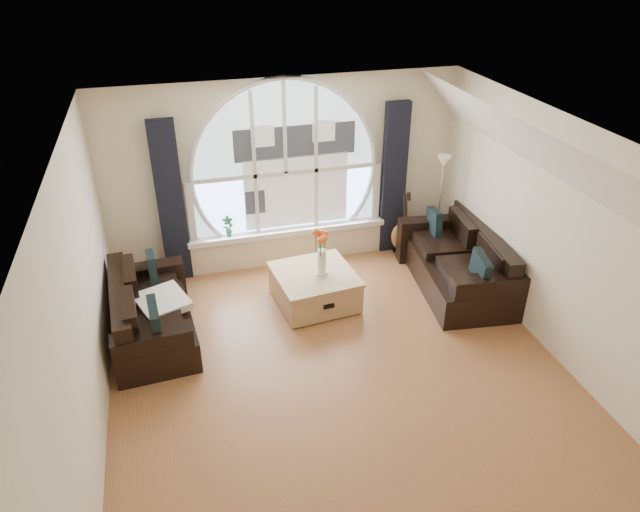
{
  "coord_description": "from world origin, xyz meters",
  "views": [
    {
      "loc": [
        -1.56,
        -4.75,
        4.39
      ],
      "look_at": [
        0.0,
        0.9,
        1.05
      ],
      "focal_mm": 32.62,
      "sensor_mm": 36.0,
      "label": 1
    }
  ],
  "objects_px": {
    "coffee_chest": "(315,286)",
    "guitar": "(403,223)",
    "vase_flowers": "(322,247)",
    "floor_lamp": "(439,208)",
    "sofa_right": "(457,262)",
    "sofa_left": "(152,309)",
    "potted_plant": "(228,226)"
  },
  "relations": [
    {
      "from": "sofa_left",
      "to": "vase_flowers",
      "type": "xyz_separation_m",
      "value": [
        2.16,
        0.17,
        0.45
      ]
    },
    {
      "from": "sofa_left",
      "to": "floor_lamp",
      "type": "bearing_deg",
      "value": 8.66
    },
    {
      "from": "sofa_left",
      "to": "guitar",
      "type": "bearing_deg",
      "value": 12.94
    },
    {
      "from": "vase_flowers",
      "to": "sofa_right",
      "type": "bearing_deg",
      "value": -3.37
    },
    {
      "from": "guitar",
      "to": "potted_plant",
      "type": "distance_m",
      "value": 2.59
    },
    {
      "from": "coffee_chest",
      "to": "guitar",
      "type": "xyz_separation_m",
      "value": [
        1.62,
        0.93,
        0.28
      ]
    },
    {
      "from": "sofa_right",
      "to": "floor_lamp",
      "type": "xyz_separation_m",
      "value": [
        0.11,
        0.89,
        0.4
      ]
    },
    {
      "from": "guitar",
      "to": "potted_plant",
      "type": "height_order",
      "value": "guitar"
    },
    {
      "from": "guitar",
      "to": "potted_plant",
      "type": "relative_size",
      "value": 3.46
    },
    {
      "from": "coffee_chest",
      "to": "potted_plant",
      "type": "distance_m",
      "value": 1.57
    },
    {
      "from": "vase_flowers",
      "to": "potted_plant",
      "type": "distance_m",
      "value": 1.59
    },
    {
      "from": "vase_flowers",
      "to": "floor_lamp",
      "type": "bearing_deg",
      "value": 21.31
    },
    {
      "from": "sofa_left",
      "to": "coffee_chest",
      "type": "distance_m",
      "value": 2.09
    },
    {
      "from": "potted_plant",
      "to": "vase_flowers",
      "type": "bearing_deg",
      "value": -48.98
    },
    {
      "from": "sofa_right",
      "to": "floor_lamp",
      "type": "distance_m",
      "value": 0.98
    },
    {
      "from": "sofa_left",
      "to": "potted_plant",
      "type": "distance_m",
      "value": 1.79
    },
    {
      "from": "guitar",
      "to": "sofa_right",
      "type": "bearing_deg",
      "value": -73.71
    },
    {
      "from": "guitar",
      "to": "coffee_chest",
      "type": "bearing_deg",
      "value": -151.53
    },
    {
      "from": "vase_flowers",
      "to": "guitar",
      "type": "distance_m",
      "value": 1.84
    },
    {
      "from": "coffee_chest",
      "to": "floor_lamp",
      "type": "height_order",
      "value": "floor_lamp"
    },
    {
      "from": "vase_flowers",
      "to": "floor_lamp",
      "type": "relative_size",
      "value": 0.44
    },
    {
      "from": "coffee_chest",
      "to": "potted_plant",
      "type": "height_order",
      "value": "potted_plant"
    },
    {
      "from": "guitar",
      "to": "sofa_left",
      "type": "bearing_deg",
      "value": -164.26
    },
    {
      "from": "sofa_right",
      "to": "guitar",
      "type": "relative_size",
      "value": 1.82
    },
    {
      "from": "coffee_chest",
      "to": "floor_lamp",
      "type": "relative_size",
      "value": 0.63
    },
    {
      "from": "sofa_left",
      "to": "vase_flowers",
      "type": "distance_m",
      "value": 2.21
    },
    {
      "from": "sofa_right",
      "to": "floor_lamp",
      "type": "bearing_deg",
      "value": 89.62
    },
    {
      "from": "floor_lamp",
      "to": "sofa_right",
      "type": "bearing_deg",
      "value": -97.29
    },
    {
      "from": "coffee_chest",
      "to": "guitar",
      "type": "height_order",
      "value": "guitar"
    },
    {
      "from": "coffee_chest",
      "to": "floor_lamp",
      "type": "xyz_separation_m",
      "value": [
        2.08,
        0.74,
        0.55
      ]
    },
    {
      "from": "sofa_left",
      "to": "guitar",
      "type": "xyz_separation_m",
      "value": [
        3.69,
        1.13,
        0.13
      ]
    },
    {
      "from": "floor_lamp",
      "to": "guitar",
      "type": "distance_m",
      "value": 0.56
    }
  ]
}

